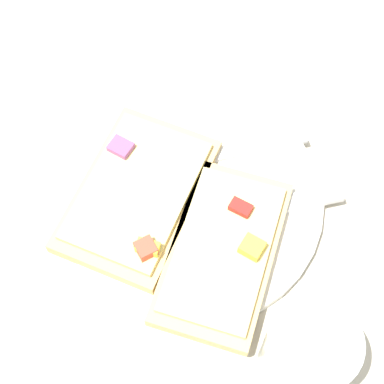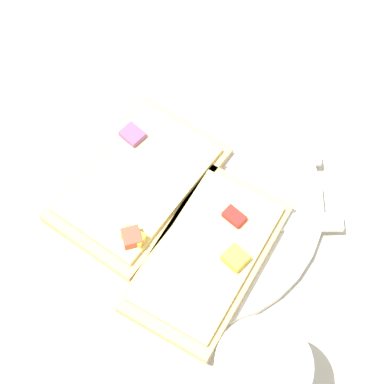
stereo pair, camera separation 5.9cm
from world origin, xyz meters
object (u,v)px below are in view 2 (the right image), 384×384
object	(u,v)px
fork	(201,162)
pizza_slice_corner	(208,256)
knife	(255,223)
pizza_slice_main	(139,184)
plate	(192,200)
drinking_glass	(257,379)

from	to	relation	value
fork	pizza_slice_corner	distance (m)	0.10
knife	pizza_slice_main	distance (m)	0.11
plate	pizza_slice_main	size ratio (longest dim) A/B	1.47
plate	fork	size ratio (longest dim) A/B	1.47
plate	pizza_slice_corner	size ratio (longest dim) A/B	1.41
plate	pizza_slice_corner	bearing A→B (deg)	142.52
fork	pizza_slice_main	bearing A→B (deg)	24.23
pizza_slice_main	pizza_slice_corner	xyz separation A→B (m)	(-0.09, 0.01, -0.00)
pizza_slice_corner	pizza_slice_main	bearing A→B (deg)	-108.48
pizza_slice_main	drinking_glass	size ratio (longest dim) A/B	1.59
fork	pizza_slice_corner	xyz separation A→B (m)	(-0.07, 0.07, 0.01)
plate	fork	bearing A→B (deg)	-63.36
plate	pizza_slice_main	world-z (taller)	pizza_slice_main
knife	drinking_glass	xyz separation A→B (m)	(-0.09, 0.12, 0.04)
fork	drinking_glass	xyz separation A→B (m)	(-0.17, 0.14, 0.04)
plate	fork	distance (m)	0.04
plate	knife	world-z (taller)	knife
fork	knife	xyz separation A→B (m)	(-0.08, 0.02, -0.00)
knife	drinking_glass	distance (m)	0.15
pizza_slice_corner	fork	bearing A→B (deg)	-146.95
plate	fork	xyz separation A→B (m)	(0.02, -0.03, 0.01)
drinking_glass	pizza_slice_corner	bearing A→B (deg)	-32.41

